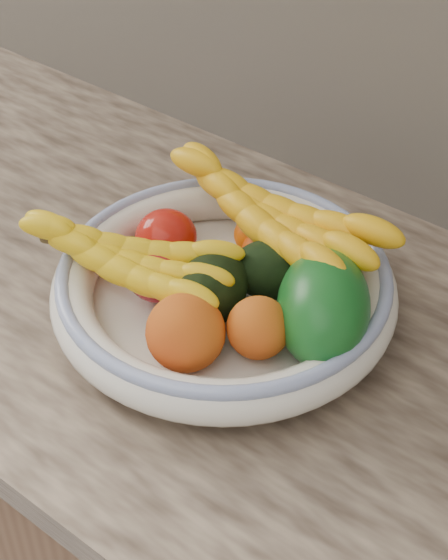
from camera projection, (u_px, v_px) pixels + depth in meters
kitchen_counter at (234, 522)px, 1.29m from camera, size 2.44×0.66×1.40m
fruit_bowl at (224, 288)px, 0.97m from camera, size 0.39×0.39×0.08m
clementine_back_left at (256, 235)px, 1.03m from camera, size 0.05×0.05×0.05m
clementine_back_right at (296, 239)px, 1.03m from camera, size 0.06×0.06×0.04m
clementine_back_mid at (264, 252)px, 1.01m from camera, size 0.07×0.07×0.05m
clementine_extra at (257, 237)px, 1.03m from camera, size 0.05×0.05×0.05m
tomato_left at (166, 237)px, 1.01m from camera, size 0.09×0.09×0.07m
tomato_near_left at (158, 274)px, 0.96m from camera, size 0.07×0.07×0.06m
avocado_center at (211, 289)px, 0.94m from camera, size 0.10×0.12×0.08m
avocado_right at (274, 269)px, 0.97m from camera, size 0.12×0.12×0.07m
green_mango at (323, 307)px, 0.90m from camera, size 0.19×0.20×0.13m
peach_front at (186, 332)px, 0.88m from camera, size 0.09×0.09×0.08m
peach_right at (258, 328)px, 0.89m from camera, size 0.08×0.08×0.07m
banana_bunch_back at (269, 221)px, 1.00m from camera, size 0.34×0.16×0.09m
banana_bunch_front at (126, 263)px, 0.95m from camera, size 0.29×0.19×0.07m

